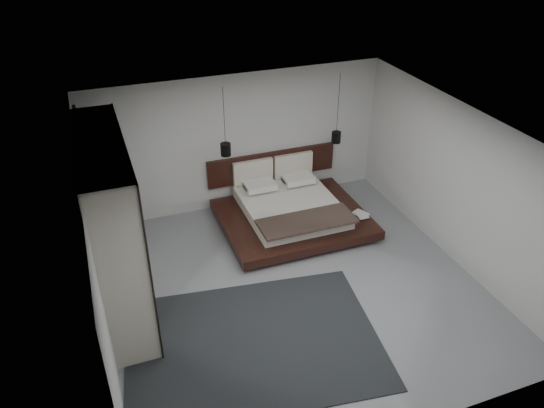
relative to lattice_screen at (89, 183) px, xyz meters
name	(u,v)px	position (x,y,z in m)	size (l,w,h in m)	color
floor	(294,287)	(2.95, -2.45, -1.30)	(6.00, 6.00, 0.00)	gray
ceiling	(299,134)	(2.95, -2.45, 1.50)	(6.00, 6.00, 0.00)	white
wall_back	(239,142)	(2.95, 0.55, 0.10)	(6.00, 6.00, 0.00)	silver
wall_front	(402,355)	(2.95, -5.45, 0.10)	(6.00, 6.00, 0.00)	silver
wall_left	(96,258)	(-0.05, -2.45, 0.10)	(6.00, 6.00, 0.00)	silver
wall_right	(457,185)	(5.95, -2.45, 0.10)	(6.00, 6.00, 0.00)	silver
lattice_screen	(89,183)	(0.00, 0.00, 0.00)	(0.05, 0.90, 2.60)	black
bed	(290,210)	(3.64, -0.54, -1.01)	(2.79, 2.40, 1.08)	black
book_lower	(357,216)	(4.79, -1.20, -1.03)	(0.23, 0.30, 0.03)	#99724C
book_upper	(357,216)	(4.77, -1.23, -1.00)	(0.20, 0.28, 0.02)	#99724C
pendant_left	(226,149)	(2.50, -0.10, 0.30)	(0.20, 0.20, 1.32)	black
pendant_right	(336,137)	(4.79, -0.10, 0.20)	(0.19, 0.19, 1.42)	black
wardrobe	(113,229)	(0.25, -1.82, 0.12)	(0.68, 2.89, 2.84)	beige
rug	(253,343)	(1.89, -3.42, -1.29)	(3.70, 2.65, 0.02)	black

